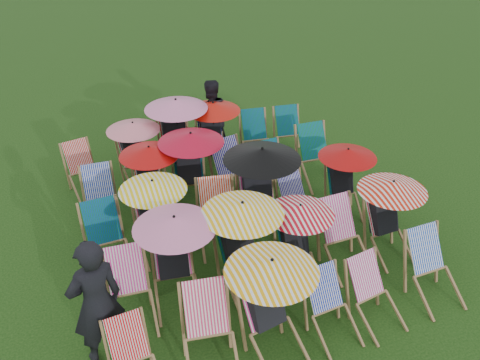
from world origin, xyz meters
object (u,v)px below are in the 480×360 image
object	(u,v)px
deckchair_29	(290,133)
person_rear	(210,117)
person_left	(96,302)
deckchair_5	(435,270)

from	to	relation	value
deckchair_29	person_rear	size ratio (longest dim) A/B	0.57
deckchair_29	person_left	size ratio (longest dim) A/B	0.50
deckchair_5	person_left	size ratio (longest dim) A/B	0.53
deckchair_5	person_left	distance (m)	4.51
person_rear	deckchair_5	bearing A→B (deg)	102.03
deckchair_5	person_rear	bearing A→B (deg)	105.34
deckchair_5	deckchair_29	world-z (taller)	deckchair_5
deckchair_5	person_rear	distance (m)	5.32
person_left	person_rear	bearing A→B (deg)	-136.22
deckchair_5	deckchair_29	xyz separation A→B (m)	(-0.10, 4.46, -0.02)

